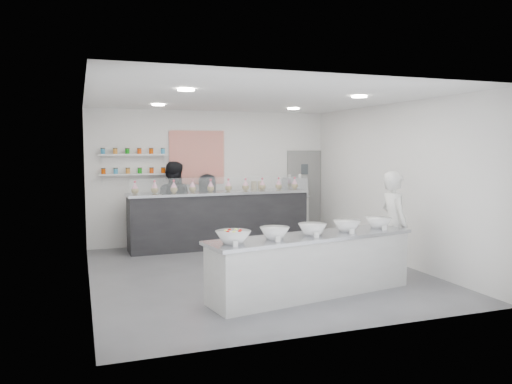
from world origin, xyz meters
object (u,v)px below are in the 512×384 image
Objects in this scene: espresso_machine at (295,187)px; woman_prep at (394,225)px; back_bar at (220,219)px; staff_left at (173,205)px; espresso_ledge at (278,218)px; staff_right at (208,210)px; prep_counter at (312,265)px.

woman_prep reaches higher than espresso_machine.
woman_prep is at bearing -60.88° from back_bar.
woman_prep is 4.78m from staff_left.
espresso_ledge is 2.56m from staff_left.
staff_right is at bearing -175.85° from espresso_machine.
back_bar is at bearing -168.27° from espresso_machine.
staff_left is (-3.03, 3.70, 0.05)m from woman_prep.
prep_counter is at bearing 132.25° from staff_left.
woman_prep is (2.05, -3.45, 0.28)m from back_bar.
espresso_machine is 3.88m from woman_prep.
espresso_machine is 0.30× the size of woman_prep.
espresso_machine is 0.28× the size of staff_left.
back_bar is at bearing 124.73° from staff_right.
prep_counter is at bearing -110.74° from espresso_machine.
espresso_machine reaches higher than back_bar.
woman_prep reaches higher than staff_right.
prep_counter is 6.21× the size of espresso_machine.
espresso_ledge is at bearing 11.97° from woman_prep.
staff_left is at bearing 97.65° from prep_counter.
staff_right is (0.77, 0.00, -0.14)m from staff_left.
staff_right is at bearing 128.35° from back_bar.
prep_counter is 1.74× the size of staff_left.
staff_right is (-0.55, 4.13, 0.36)m from prep_counter.
prep_counter is 3.90m from back_bar.
espresso_ledge is 0.83m from espresso_machine.
back_bar is 2.10× the size of staff_left.
espresso_ledge is (1.54, 0.41, -0.09)m from back_bar.
espresso_ledge is 0.88× the size of staff_right.
back_bar is at bearing -169.76° from staff_left.
staff_right is (-2.26, 3.70, -0.09)m from woman_prep.
espresso_ledge is at bearing 13.25° from back_bar.
staff_right is at bearing -174.86° from espresso_ledge.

